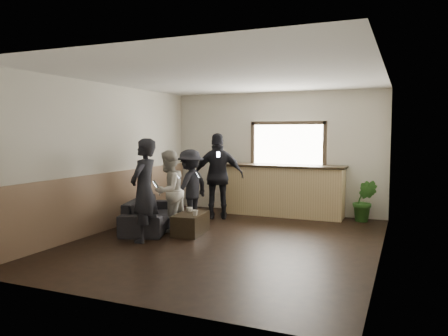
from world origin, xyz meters
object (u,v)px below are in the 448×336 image
at_px(sofa, 152,213).
at_px(cup_a, 189,210).
at_px(potted_plant, 364,201).
at_px(coffee_table, 191,224).
at_px(person_a, 144,190).
at_px(person_b, 168,191).
at_px(person_d, 218,176).
at_px(cup_b, 195,213).
at_px(person_c, 190,186).
at_px(bar_counter, 285,187).

distance_m(sofa, cup_a, 0.84).
bearing_deg(potted_plant, cup_a, -142.57).
xyz_separation_m(coffee_table, cup_a, (-0.09, 0.13, 0.23)).
height_order(cup_a, person_a, person_a).
relative_size(cup_a, person_b, 0.07).
distance_m(cup_a, person_d, 1.48).
xyz_separation_m(cup_b, person_a, (-0.64, -0.66, 0.46)).
height_order(sofa, person_a, person_a).
distance_m(cup_b, potted_plant, 3.70).
bearing_deg(potted_plant, person_c, -156.01).
relative_size(coffee_table, person_a, 0.48).
xyz_separation_m(person_a, person_d, (0.37, 2.32, 0.05)).
relative_size(person_a, person_c, 1.16).
distance_m(sofa, person_d, 1.71).
bearing_deg(person_b, coffee_table, 90.39).
height_order(potted_plant, person_c, person_c).
bearing_deg(cup_a, coffee_table, -54.90).
relative_size(coffee_table, potted_plant, 0.96).
bearing_deg(cup_a, person_c, 116.13).
bearing_deg(coffee_table, sofa, 170.18).
bearing_deg(coffee_table, person_c, 117.52).
relative_size(potted_plant, person_b, 0.58).
relative_size(coffee_table, cup_a, 7.46).
relative_size(bar_counter, person_a, 1.52).
bearing_deg(person_c, person_a, 11.52).
bearing_deg(potted_plant, person_a, -136.22).
height_order(coffee_table, person_b, person_b).
height_order(bar_counter, person_d, bar_counter).
distance_m(bar_counter, person_c, 2.22).
distance_m(bar_counter, potted_plant, 1.74).
bearing_deg(coffee_table, person_d, 93.83).
bearing_deg(person_d, bar_counter, -166.98).
height_order(cup_b, person_b, person_b).
bearing_deg(coffee_table, cup_b, -40.77).
bearing_deg(person_b, person_d, 168.18).
height_order(person_a, person_b, person_a).
bearing_deg(potted_plant, person_b, -144.51).
bearing_deg(sofa, person_c, -48.58).
distance_m(potted_plant, person_a, 4.64).
xyz_separation_m(bar_counter, person_c, (-1.60, -1.53, 0.12)).
relative_size(bar_counter, person_d, 1.45).
xyz_separation_m(cup_a, potted_plant, (2.95, 2.26, 0.02)).
xyz_separation_m(coffee_table, person_a, (-0.47, -0.80, 0.70)).
bearing_deg(person_c, person_d, 160.35).
bearing_deg(person_a, cup_b, 131.98).
distance_m(sofa, potted_plant, 4.39).
relative_size(sofa, person_a, 1.12).
xyz_separation_m(cup_b, person_b, (-0.64, 0.16, 0.34)).
bearing_deg(potted_plant, sofa, -149.48).
bearing_deg(bar_counter, person_a, -116.28).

